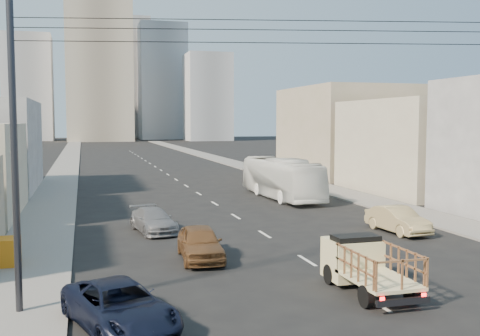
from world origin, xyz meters
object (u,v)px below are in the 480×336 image
city_bus (281,178)px  sedan_grey (153,220)px  sedan_tan (398,220)px  navy_pickup (120,306)px  streetlamp_left (17,112)px  sedan_brown (200,243)px  flatbed_pickup (366,262)px

city_bus → sedan_grey: city_bus is taller
sedan_tan → sedan_grey: (-13.00, 3.83, -0.07)m
navy_pickup → sedan_tan: (15.74, 10.66, 0.03)m
navy_pickup → streetlamp_left: streetlamp_left is taller
navy_pickup → sedan_brown: bearing=44.4°
sedan_brown → sedan_grey: sedan_brown is taller
sedan_brown → sedan_tan: size_ratio=1.01×
flatbed_pickup → sedan_grey: size_ratio=0.98×
sedan_grey → streetlamp_left: streetlamp_left is taller
city_bus → sedan_tan: bearing=-86.4°
navy_pickup → sedan_grey: size_ratio=1.10×
city_bus → sedan_brown: size_ratio=2.62×
sedan_tan → streetlamp_left: (-18.63, -8.50, 5.72)m
flatbed_pickup → city_bus: bearing=77.2°
sedan_grey → city_bus: bearing=34.3°
navy_pickup → sedan_grey: 14.74m
city_bus → streetlamp_left: bearing=-128.2°
streetlamp_left → flatbed_pickup: bearing=-3.9°
sedan_brown → sedan_tan: 12.14m
sedan_brown → streetlamp_left: bearing=-137.8°
navy_pickup → sedan_brown: (3.98, 7.62, 0.07)m
flatbed_pickup → city_bus: city_bus is taller
sedan_brown → flatbed_pickup: bearing=-48.8°
navy_pickup → sedan_grey: bearing=61.3°
sedan_grey → sedan_tan: bearing=-25.9°
navy_pickup → sedan_grey: (2.74, 14.48, -0.03)m
flatbed_pickup → sedan_grey: bearing=114.8°
sedan_grey → navy_pickup: bearing=-110.2°
navy_pickup → sedan_brown: 8.60m
streetlamp_left → city_bus: bearing=53.7°
sedan_tan → sedan_brown: bearing=-169.7°
city_bus → sedan_tan: 14.99m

